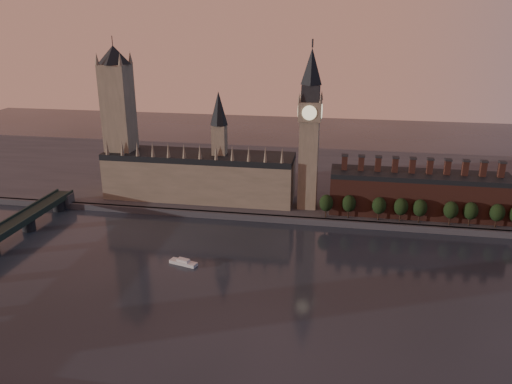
% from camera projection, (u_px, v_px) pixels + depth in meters
% --- Properties ---
extents(ground, '(900.00, 900.00, 0.00)m').
position_uv_depth(ground, '(267.00, 296.00, 232.39)').
color(ground, black).
rests_on(ground, ground).
extents(north_bank, '(900.00, 182.00, 4.00)m').
position_uv_depth(north_bank, '(301.00, 178.00, 397.34)').
color(north_bank, '#45464A').
rests_on(north_bank, ground).
extents(palace_of_westminster, '(130.00, 30.30, 74.00)m').
position_uv_depth(palace_of_westminster, '(200.00, 174.00, 342.66)').
color(palace_of_westminster, gray).
rests_on(palace_of_westminster, north_bank).
extents(victoria_tower, '(24.00, 24.00, 108.00)m').
position_uv_depth(victoria_tower, '(119.00, 117.00, 339.47)').
color(victoria_tower, gray).
rests_on(victoria_tower, north_bank).
extents(big_ben, '(15.00, 15.00, 107.00)m').
position_uv_depth(big_ben, '(310.00, 129.00, 314.38)').
color(big_ben, gray).
rests_on(big_ben, north_bank).
extents(chimney_block, '(110.00, 25.00, 37.00)m').
position_uv_depth(chimney_block, '(418.00, 193.00, 315.81)').
color(chimney_block, '#562A21').
rests_on(chimney_block, north_bank).
extents(embankment_tree_0, '(8.60, 8.60, 14.88)m').
position_uv_depth(embankment_tree_0, '(326.00, 203.00, 311.31)').
color(embankment_tree_0, black).
rests_on(embankment_tree_0, north_bank).
extents(embankment_tree_1, '(8.60, 8.60, 14.88)m').
position_uv_depth(embankment_tree_1, '(349.00, 203.00, 310.55)').
color(embankment_tree_1, black).
rests_on(embankment_tree_1, north_bank).
extents(embankment_tree_2, '(8.60, 8.60, 14.88)m').
position_uv_depth(embankment_tree_2, '(379.00, 206.00, 307.01)').
color(embankment_tree_2, black).
rests_on(embankment_tree_2, north_bank).
extents(embankment_tree_3, '(8.60, 8.60, 14.88)m').
position_uv_depth(embankment_tree_3, '(401.00, 207.00, 305.13)').
color(embankment_tree_3, black).
rests_on(embankment_tree_3, north_bank).
extents(embankment_tree_4, '(8.60, 8.60, 14.88)m').
position_uv_depth(embankment_tree_4, '(420.00, 208.00, 303.21)').
color(embankment_tree_4, black).
rests_on(embankment_tree_4, north_bank).
extents(embankment_tree_5, '(8.60, 8.60, 14.88)m').
position_uv_depth(embankment_tree_5, '(451.00, 210.00, 299.95)').
color(embankment_tree_5, black).
rests_on(embankment_tree_5, north_bank).
extents(embankment_tree_6, '(8.60, 8.60, 14.88)m').
position_uv_depth(embankment_tree_6, '(471.00, 211.00, 298.50)').
color(embankment_tree_6, black).
rests_on(embankment_tree_6, north_bank).
extents(embankment_tree_7, '(8.60, 8.60, 14.88)m').
position_uv_depth(embankment_tree_7, '(497.00, 213.00, 295.83)').
color(embankment_tree_7, black).
rests_on(embankment_tree_7, north_bank).
extents(river_boat, '(15.81, 8.20, 3.04)m').
position_uv_depth(river_boat, '(183.00, 262.00, 262.24)').
color(river_boat, silver).
rests_on(river_boat, ground).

